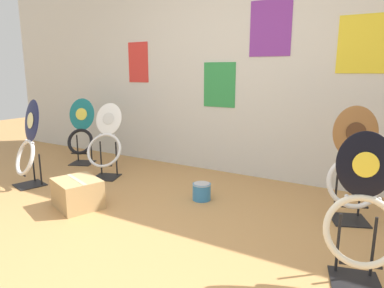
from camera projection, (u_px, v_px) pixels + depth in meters
ground_plane at (111, 253)px, 2.36m from camera, size 14.00×14.00×0.00m
wall_back at (241, 64)px, 3.93m from camera, size 8.00×0.07×2.60m
toilet_seat_display_navy_moon at (28, 147)px, 3.67m from camera, size 0.43×0.35×0.93m
toilet_seat_display_white_plain at (106, 144)px, 3.97m from camera, size 0.47×0.48×0.86m
toilet_seat_display_jazz_black at (362, 216)px, 1.94m from camera, size 0.45×0.34×0.90m
toilet_seat_display_woodgrain at (354, 169)px, 2.78m from camera, size 0.46×0.37×0.96m
toilet_seat_display_teal_sax at (81, 133)px, 4.58m from camera, size 0.42×0.39×0.87m
paint_can at (202, 191)px, 3.31m from camera, size 0.18×0.18×0.17m
storage_box at (78, 193)px, 3.13m from camera, size 0.51×0.47×0.26m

